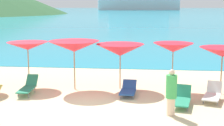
{
  "coord_description": "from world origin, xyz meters",
  "views": [
    {
      "loc": [
        2.13,
        -11.56,
        3.77
      ],
      "look_at": [
        0.6,
        2.74,
        1.2
      ],
      "focal_mm": 51.9,
      "sensor_mm": 36.0,
      "label": 1
    }
  ],
  "objects_px": {
    "umbrella_4": "(74,46)",
    "umbrella_7": "(223,52)",
    "umbrella_3": "(28,46)",
    "lounge_chair_4": "(213,94)",
    "umbrella_5": "(120,50)",
    "umbrella_6": "(173,48)",
    "lounge_chair_6": "(128,90)",
    "lounge_chair_7": "(28,87)",
    "beachgoer_0": "(171,92)",
    "lounge_chair_9": "(182,99)"
  },
  "relations": [
    {
      "from": "umbrella_7",
      "to": "beachgoer_0",
      "type": "relative_size",
      "value": 1.33
    },
    {
      "from": "umbrella_6",
      "to": "lounge_chair_4",
      "type": "relative_size",
      "value": 1.35
    },
    {
      "from": "umbrella_3",
      "to": "umbrella_6",
      "type": "bearing_deg",
      "value": -0.37
    },
    {
      "from": "umbrella_3",
      "to": "lounge_chair_4",
      "type": "distance_m",
      "value": 8.42
    },
    {
      "from": "lounge_chair_4",
      "to": "lounge_chair_7",
      "type": "xyz_separation_m",
      "value": [
        -7.72,
        0.23,
        0.04
      ]
    },
    {
      "from": "umbrella_6",
      "to": "lounge_chair_7",
      "type": "bearing_deg",
      "value": -169.12
    },
    {
      "from": "umbrella_7",
      "to": "lounge_chair_9",
      "type": "height_order",
      "value": "umbrella_7"
    },
    {
      "from": "umbrella_5",
      "to": "lounge_chair_4",
      "type": "relative_size",
      "value": 1.42
    },
    {
      "from": "umbrella_5",
      "to": "umbrella_6",
      "type": "relative_size",
      "value": 1.05
    },
    {
      "from": "lounge_chair_9",
      "to": "lounge_chair_4",
      "type": "bearing_deg",
      "value": 43.5
    },
    {
      "from": "umbrella_3",
      "to": "lounge_chair_7",
      "type": "distance_m",
      "value": 2.07
    },
    {
      "from": "lounge_chair_6",
      "to": "lounge_chair_9",
      "type": "height_order",
      "value": "lounge_chair_9"
    },
    {
      "from": "lounge_chair_6",
      "to": "lounge_chair_7",
      "type": "distance_m",
      "value": 4.33
    },
    {
      "from": "umbrella_5",
      "to": "lounge_chair_9",
      "type": "bearing_deg",
      "value": -42.19
    },
    {
      "from": "lounge_chair_6",
      "to": "beachgoer_0",
      "type": "relative_size",
      "value": 0.9
    },
    {
      "from": "umbrella_4",
      "to": "lounge_chair_7",
      "type": "xyz_separation_m",
      "value": [
        -1.84,
        -0.96,
        -1.65
      ]
    },
    {
      "from": "umbrella_5",
      "to": "umbrella_3",
      "type": "bearing_deg",
      "value": -179.25
    },
    {
      "from": "lounge_chair_4",
      "to": "beachgoer_0",
      "type": "relative_size",
      "value": 0.98
    },
    {
      "from": "umbrella_3",
      "to": "umbrella_4",
      "type": "bearing_deg",
      "value": -7.11
    },
    {
      "from": "umbrella_4",
      "to": "umbrella_6",
      "type": "xyz_separation_m",
      "value": [
        4.38,
        0.24,
        -0.02
      ]
    },
    {
      "from": "umbrella_4",
      "to": "umbrella_7",
      "type": "relative_size",
      "value": 1.11
    },
    {
      "from": "umbrella_6",
      "to": "lounge_chair_7",
      "type": "distance_m",
      "value": 6.54
    },
    {
      "from": "lounge_chair_9",
      "to": "umbrella_3",
      "type": "bearing_deg",
      "value": 173.11
    },
    {
      "from": "umbrella_7",
      "to": "lounge_chair_6",
      "type": "relative_size",
      "value": 1.48
    },
    {
      "from": "lounge_chair_4",
      "to": "lounge_chair_9",
      "type": "height_order",
      "value": "same"
    },
    {
      "from": "umbrella_3",
      "to": "umbrella_6",
      "type": "xyz_separation_m",
      "value": [
        6.63,
        -0.04,
        0.02
      ]
    },
    {
      "from": "umbrella_4",
      "to": "umbrella_6",
      "type": "relative_size",
      "value": 1.11
    },
    {
      "from": "umbrella_3",
      "to": "beachgoer_0",
      "type": "relative_size",
      "value": 1.29
    },
    {
      "from": "umbrella_3",
      "to": "umbrella_6",
      "type": "height_order",
      "value": "umbrella_6"
    },
    {
      "from": "umbrella_6",
      "to": "lounge_chair_4",
      "type": "xyz_separation_m",
      "value": [
        1.5,
        -1.43,
        -1.67
      ]
    },
    {
      "from": "umbrella_6",
      "to": "umbrella_7",
      "type": "distance_m",
      "value": 2.07
    },
    {
      "from": "lounge_chair_6",
      "to": "lounge_chair_9",
      "type": "distance_m",
      "value": 2.45
    },
    {
      "from": "umbrella_4",
      "to": "umbrella_7",
      "type": "height_order",
      "value": "umbrella_4"
    },
    {
      "from": "lounge_chair_6",
      "to": "umbrella_4",
      "type": "bearing_deg",
      "value": 166.05
    },
    {
      "from": "lounge_chair_6",
      "to": "lounge_chair_7",
      "type": "relative_size",
      "value": 0.86
    },
    {
      "from": "lounge_chair_7",
      "to": "lounge_chair_9",
      "type": "relative_size",
      "value": 1.06
    },
    {
      "from": "umbrella_4",
      "to": "umbrella_6",
      "type": "height_order",
      "value": "umbrella_4"
    },
    {
      "from": "umbrella_5",
      "to": "umbrella_7",
      "type": "xyz_separation_m",
      "value": [
        4.39,
        -0.41,
        0.03
      ]
    },
    {
      "from": "umbrella_7",
      "to": "lounge_chair_4",
      "type": "relative_size",
      "value": 1.36
    },
    {
      "from": "umbrella_5",
      "to": "umbrella_6",
      "type": "bearing_deg",
      "value": -2.43
    },
    {
      "from": "umbrella_4",
      "to": "umbrella_5",
      "type": "bearing_deg",
      "value": 9.38
    },
    {
      "from": "umbrella_5",
      "to": "umbrella_7",
      "type": "bearing_deg",
      "value": -5.32
    },
    {
      "from": "umbrella_3",
      "to": "umbrella_5",
      "type": "bearing_deg",
      "value": 0.75
    },
    {
      "from": "umbrella_6",
      "to": "lounge_chair_9",
      "type": "xyz_separation_m",
      "value": [
        0.22,
        -2.23,
        -1.67
      ]
    },
    {
      "from": "umbrella_6",
      "to": "umbrella_7",
      "type": "bearing_deg",
      "value": -8.6
    },
    {
      "from": "umbrella_6",
      "to": "umbrella_5",
      "type": "bearing_deg",
      "value": 177.57
    },
    {
      "from": "umbrella_3",
      "to": "umbrella_6",
      "type": "relative_size",
      "value": 0.98
    },
    {
      "from": "umbrella_4",
      "to": "lounge_chair_4",
      "type": "height_order",
      "value": "umbrella_4"
    },
    {
      "from": "umbrella_5",
      "to": "beachgoer_0",
      "type": "relative_size",
      "value": 1.38
    },
    {
      "from": "lounge_chair_9",
      "to": "umbrella_6",
      "type": "bearing_deg",
      "value": 107.14
    }
  ]
}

